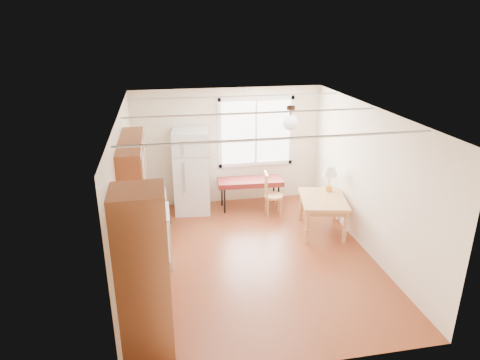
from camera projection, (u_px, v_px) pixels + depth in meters
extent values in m
cube|color=#5B2412|center=(252.00, 257.00, 7.30)|extent=(4.60, 5.60, 0.12)
cube|color=white|center=(254.00, 112.00, 6.42)|extent=(4.60, 5.60, 0.12)
cube|color=#F5E6C4|center=(228.00, 147.00, 9.16)|extent=(4.60, 0.10, 2.50)
cube|color=#F5E6C4|center=(303.00, 275.00, 4.56)|extent=(4.60, 0.10, 2.50)
cube|color=#F5E6C4|center=(125.00, 198.00, 6.51)|extent=(0.10, 5.60, 2.50)
cube|color=#F5E6C4|center=(369.00, 181.00, 7.21)|extent=(0.10, 5.60, 2.50)
cube|color=brown|center=(144.00, 274.00, 4.93)|extent=(0.60, 0.60, 2.10)
cube|color=brown|center=(149.00, 273.00, 6.07)|extent=(0.60, 1.10, 0.86)
cube|color=tan|center=(147.00, 245.00, 5.92)|extent=(0.62, 1.14, 0.04)
cube|color=silver|center=(151.00, 237.00, 7.04)|extent=(0.65, 0.76, 0.90)
cube|color=brown|center=(150.00, 218.00, 7.73)|extent=(0.60, 0.60, 0.86)
cube|color=brown|center=(132.00, 163.00, 6.19)|extent=(0.33, 1.60, 0.70)
cube|color=white|center=(256.00, 132.00, 9.15)|extent=(1.50, 0.02, 1.35)
cylinder|color=black|center=(291.00, 108.00, 6.92)|extent=(0.14, 0.14, 0.06)
cylinder|color=black|center=(291.00, 114.00, 6.96)|extent=(0.03, 0.03, 0.16)
sphere|color=white|center=(290.00, 122.00, 7.01)|extent=(0.26, 0.26, 0.26)
cube|color=silver|center=(192.00, 171.00, 8.80)|extent=(0.79, 0.79, 1.74)
cube|color=gray|center=(192.00, 158.00, 8.33)|extent=(0.72, 0.02, 0.02)
cube|color=gray|center=(184.00, 170.00, 8.36)|extent=(0.03, 0.03, 1.04)
cube|color=#5A1715|center=(250.00, 182.00, 9.04)|extent=(1.40, 0.58, 0.11)
cylinder|color=black|center=(225.00, 201.00, 8.87)|extent=(0.04, 0.04, 0.53)
cylinder|color=black|center=(278.00, 197.00, 9.08)|extent=(0.04, 0.04, 0.53)
cylinder|color=black|center=(222.00, 194.00, 9.23)|extent=(0.04, 0.04, 0.53)
cylinder|color=black|center=(274.00, 191.00, 9.43)|extent=(0.04, 0.04, 0.53)
cube|color=#B77C46|center=(323.00, 199.00, 7.98)|extent=(1.03, 1.24, 0.06)
cube|color=#B77C46|center=(323.00, 203.00, 8.01)|extent=(0.91, 1.12, 0.10)
cylinder|color=#B77C46|center=(307.00, 227.00, 7.66)|extent=(0.07, 0.07, 0.62)
cylinder|color=#B77C46|center=(345.00, 228.00, 7.65)|extent=(0.07, 0.07, 0.62)
cylinder|color=#B77C46|center=(301.00, 206.00, 8.55)|extent=(0.07, 0.07, 0.62)
cylinder|color=#B77C46|center=(335.00, 206.00, 8.54)|extent=(0.07, 0.07, 0.62)
cylinder|color=#B77C46|center=(273.00, 196.00, 8.79)|extent=(0.39, 0.39, 0.05)
cylinder|color=#B77C46|center=(268.00, 208.00, 8.72)|extent=(0.04, 0.04, 0.40)
cylinder|color=#B77C46|center=(281.00, 207.00, 8.74)|extent=(0.04, 0.04, 0.40)
cylinder|color=#B77C46|center=(266.00, 203.00, 8.97)|extent=(0.04, 0.04, 0.40)
cylinder|color=#B77C46|center=(278.00, 202.00, 8.99)|extent=(0.04, 0.04, 0.40)
cylinder|color=gold|center=(329.00, 188.00, 8.27)|extent=(0.14, 0.14, 0.12)
cylinder|color=gold|center=(329.00, 181.00, 8.22)|extent=(0.02, 0.02, 0.20)
cone|color=silver|center=(330.00, 171.00, 8.15)|extent=(0.30, 0.30, 0.20)
cube|color=black|center=(144.00, 253.00, 5.59)|extent=(0.21, 0.23, 0.07)
cube|color=black|center=(143.00, 245.00, 5.46)|extent=(0.17, 0.09, 0.25)
cylinder|color=black|center=(143.00, 245.00, 5.60)|extent=(0.13, 0.13, 0.11)
cylinder|color=red|center=(138.00, 236.00, 5.90)|extent=(0.14, 0.14, 0.19)
sphere|color=red|center=(138.00, 228.00, 5.85)|extent=(0.07, 0.07, 0.07)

